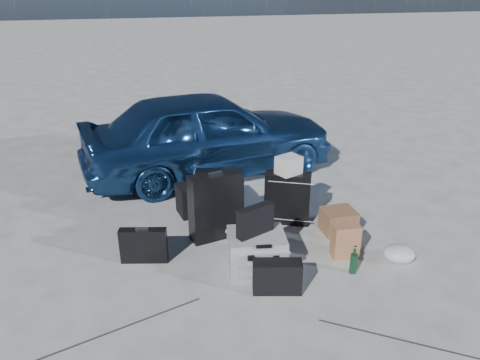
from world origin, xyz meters
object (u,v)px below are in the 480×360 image
object	(u,v)px
suitcase_right	(287,198)
green_bottle	(354,260)
duffel_bag	(208,197)
cardboard_box	(338,221)
suitcase_left	(216,206)
car	(209,133)
briefcase	(144,245)
pelican_case	(256,252)

from	to	relation	value
suitcase_right	green_bottle	xyz separation A→B (m)	(0.27, -1.10, -0.16)
duffel_bag	cardboard_box	world-z (taller)	duffel_bag
suitcase_right	suitcase_left	bearing A→B (deg)	-146.62
car	green_bottle	bearing A→B (deg)	-172.13
green_bottle	cardboard_box	bearing A→B (deg)	75.42
suitcase_right	cardboard_box	distance (m)	0.61
green_bottle	suitcase_left	bearing A→B (deg)	138.81
briefcase	cardboard_box	bearing A→B (deg)	15.08
cardboard_box	green_bottle	distance (m)	0.78
briefcase	green_bottle	distance (m)	2.01
pelican_case	duffel_bag	xyz separation A→B (m)	(-0.22, 1.33, -0.01)
briefcase	green_bottle	bearing A→B (deg)	-6.67
suitcase_left	car	bearing A→B (deg)	69.36
car	briefcase	xyz separation A→B (m)	(-1.04, -2.08, -0.41)
suitcase_right	green_bottle	world-z (taller)	suitcase_right
car	duffel_bag	size ratio (longest dim) A/B	4.86
car	suitcase_right	distance (m)	1.78
car	suitcase_left	world-z (taller)	car
cardboard_box	briefcase	bearing A→B (deg)	-177.98
pelican_case	suitcase_right	world-z (taller)	suitcase_right
suitcase_right	duffel_bag	bearing A→B (deg)	173.02
briefcase	suitcase_left	distance (m)	0.85
cardboard_box	green_bottle	bearing A→B (deg)	-104.58
pelican_case	cardboard_box	size ratio (longest dim) A/B	1.52
briefcase	duffel_bag	size ratio (longest dim) A/B	0.64
briefcase	cardboard_box	distance (m)	2.09
pelican_case	suitcase_right	size ratio (longest dim) A/B	0.87
pelican_case	suitcase_left	xyz separation A→B (m)	(-0.24, 0.70, 0.17)
green_bottle	briefcase	bearing A→B (deg)	160.27
green_bottle	duffel_bag	bearing A→B (deg)	124.13
duffel_bag	cardboard_box	bearing A→B (deg)	-42.73
suitcase_left	cardboard_box	xyz separation A→B (m)	(1.31, -0.22, -0.23)
briefcase	car	bearing A→B (deg)	76.45
car	suitcase_left	bearing A→B (deg)	162.36
green_bottle	car	bearing A→B (deg)	107.15
suitcase_left	duffel_bag	size ratio (longest dim) A/B	1.02
suitcase_left	suitcase_right	bearing A→B (deg)	-3.72
suitcase_left	suitcase_right	distance (m)	0.85
duffel_bag	suitcase_right	bearing A→B (deg)	-40.94
suitcase_right	duffel_bag	xyz separation A→B (m)	(-0.81, 0.50, -0.12)
briefcase	suitcase_right	world-z (taller)	suitcase_right
briefcase	green_bottle	xyz separation A→B (m)	(1.89, -0.68, -0.04)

